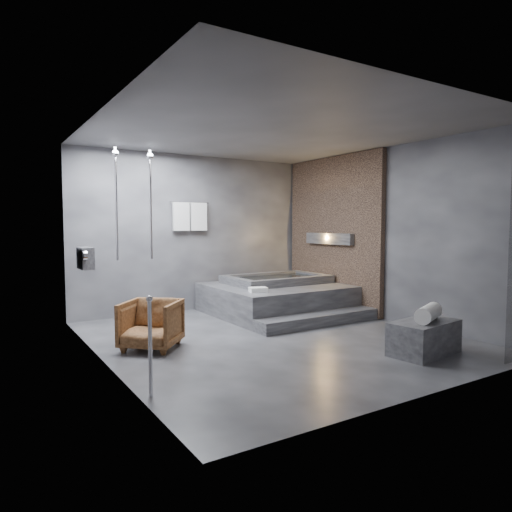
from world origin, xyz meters
TOP-DOWN VIEW (x-y plane):
  - room at (0.40, 0.24)m, footprint 5.00×5.04m
  - tub_deck at (1.05, 1.45)m, footprint 2.20×2.00m
  - tub_step at (1.05, 0.27)m, footprint 2.20×0.36m
  - concrete_bench at (1.11, -1.62)m, footprint 0.95×0.61m
  - driftwood_chair at (-1.60, 0.36)m, footprint 0.94×0.95m
  - rolled_towel at (1.13, -1.65)m, footprint 0.58×0.40m
  - deck_towel at (0.32, 0.89)m, footprint 0.31×0.26m

SIDE VIEW (x-z plane):
  - tub_step at x=1.05m, z-range 0.00..0.18m
  - concrete_bench at x=1.11m, z-range 0.00..0.40m
  - tub_deck at x=1.05m, z-range 0.00..0.50m
  - driftwood_chair at x=-1.60m, z-range 0.00..0.62m
  - rolled_towel at x=1.13m, z-range 0.40..0.60m
  - deck_towel at x=0.32m, z-range 0.50..0.57m
  - room at x=0.40m, z-range 0.32..3.14m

